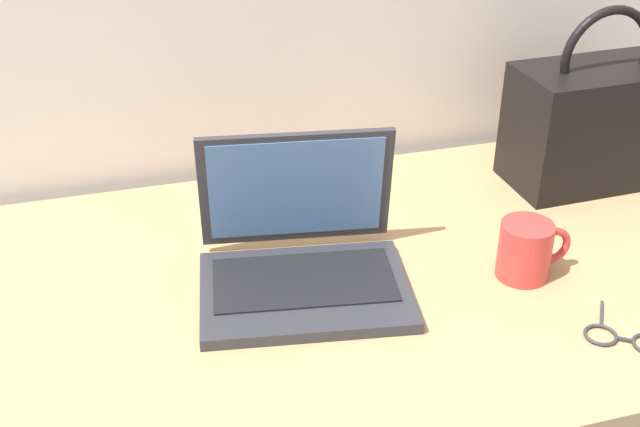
{
  "coord_description": "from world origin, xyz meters",
  "views": [
    {
      "loc": [
        -0.31,
        -0.98,
        0.75
      ],
      "look_at": [
        -0.03,
        0.0,
        0.15
      ],
      "focal_mm": 45.5,
      "sensor_mm": 36.0,
      "label": 1
    }
  ],
  "objects": [
    {
      "name": "laptop",
      "position": [
        -0.06,
        0.01,
        0.08
      ],
      "size": [
        0.34,
        0.3,
        0.22
      ],
      "color": "#2D2D33",
      "rests_on": "desk"
    },
    {
      "name": "coffee_mug",
      "position": [
        0.28,
        -0.07,
        0.08
      ],
      "size": [
        0.12,
        0.08,
        0.09
      ],
      "color": "red",
      "rests_on": "desk"
    },
    {
      "name": "desk",
      "position": [
        0.0,
        0.0,
        0.01
      ],
      "size": [
        1.6,
        0.76,
        0.03
      ],
      "color": "tan",
      "rests_on": "ground"
    },
    {
      "name": "handbag",
      "position": [
        0.54,
        0.19,
        0.15
      ],
      "size": [
        0.3,
        0.17,
        0.33
      ],
      "color": "black",
      "rests_on": "desk"
    },
    {
      "name": "eyeglasses",
      "position": [
        0.33,
        -0.25,
        0.03
      ],
      "size": [
        0.13,
        0.14,
        0.01
      ],
      "color": "#333338",
      "rests_on": "desk"
    }
  ]
}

